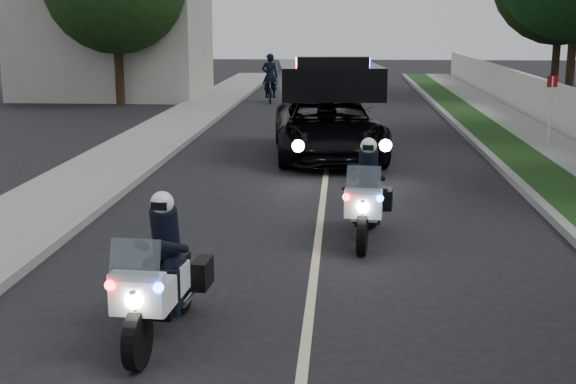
{
  "coord_description": "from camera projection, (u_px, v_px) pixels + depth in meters",
  "views": [
    {
      "loc": [
        0.37,
        -8.71,
        3.48
      ],
      "look_at": [
        -0.42,
        2.29,
        1.0
      ],
      "focal_mm": 48.1,
      "sensor_mm": 36.0,
      "label": 1
    }
  ],
  "objects": [
    {
      "name": "tree_right_e",
      "position": [
        553.0,
        95.0,
        36.02
      ],
      "size": [
        8.15,
        8.15,
        10.56
      ],
      "primitive_type": null,
      "rotation": [
        0.0,
        0.0,
        0.36
      ],
      "color": "black",
      "rests_on": "ground"
    },
    {
      "name": "grass_verge",
      "position": [
        526.0,
        163.0,
        18.64
      ],
      "size": [
        1.2,
        60.0,
        0.16
      ],
      "primitive_type": "cube",
      "color": "#193814",
      "rests_on": "ground"
    },
    {
      "name": "building_far",
      "position": [
        113.0,
        18.0,
        34.49
      ],
      "size": [
        8.0,
        6.0,
        7.0
      ],
      "primitive_type": "cube",
      "color": "#A8A396",
      "rests_on": "ground"
    },
    {
      "name": "bicycle",
      "position": [
        270.0,
        103.0,
        32.8
      ],
      "size": [
        0.82,
        1.76,
        0.89
      ],
      "primitive_type": "imported",
      "rotation": [
        0.0,
        0.0,
        0.14
      ],
      "color": "black",
      "rests_on": "ground"
    },
    {
      "name": "police_suv",
      "position": [
        328.0,
        156.0,
        19.96
      ],
      "size": [
        3.22,
        5.96,
        2.78
      ],
      "primitive_type": "imported",
      "rotation": [
        0.0,
        0.0,
        0.1
      ],
      "color": "black",
      "rests_on": "ground"
    },
    {
      "name": "cyclist",
      "position": [
        270.0,
        103.0,
        32.8
      ],
      "size": [
        0.72,
        0.53,
        1.86
      ],
      "primitive_type": "imported",
      "rotation": [
        0.0,
        0.0,
        3.27
      ],
      "color": "black",
      "rests_on": "ground"
    },
    {
      "name": "curb_right",
      "position": [
        496.0,
        163.0,
        18.69
      ],
      "size": [
        0.2,
        60.0,
        0.15
      ],
      "primitive_type": "cube",
      "color": "gray",
      "rests_on": "ground"
    },
    {
      "name": "curb_left",
      "position": [
        163.0,
        158.0,
        19.26
      ],
      "size": [
        0.2,
        60.0,
        0.15
      ],
      "primitive_type": "cube",
      "color": "gray",
      "rests_on": "ground"
    },
    {
      "name": "police_moto_left",
      "position": [
        163.0,
        336.0,
        8.65
      ],
      "size": [
        0.82,
        1.98,
        1.64
      ],
      "primitive_type": null,
      "rotation": [
        0.0,
        0.0,
        -0.08
      ],
      "color": "silver",
      "rests_on": "ground"
    },
    {
      "name": "ground",
      "position": [
        309.0,
        315.0,
        9.26
      ],
      "size": [
        120.0,
        120.0,
        0.0
      ],
      "primitive_type": "plane",
      "color": "black",
      "rests_on": "ground"
    },
    {
      "name": "police_moto_right",
      "position": [
        366.0,
        240.0,
        12.44
      ],
      "size": [
        0.87,
        2.0,
        1.65
      ],
      "primitive_type": null,
      "rotation": [
        0.0,
        0.0,
        -0.1
      ],
      "color": "silver",
      "rests_on": "ground"
    },
    {
      "name": "tree_left_far",
      "position": [
        123.0,
        99.0,
        34.17
      ],
      "size": [
        9.19,
        9.19,
        12.36
      ],
      "primitive_type": null,
      "rotation": [
        0.0,
        0.0,
        -0.28
      ],
      "color": "black",
      "rests_on": "ground"
    },
    {
      "name": "lane_marking",
      "position": [
        327.0,
        163.0,
        18.99
      ],
      "size": [
        0.12,
        50.0,
        0.01
      ],
      "primitive_type": "cube",
      "color": "#BFB78C",
      "rests_on": "ground"
    },
    {
      "name": "tree_left_near",
      "position": [
        121.0,
        105.0,
        31.78
      ],
      "size": [
        7.59,
        7.59,
        9.63
      ],
      "primitive_type": null,
      "rotation": [
        0.0,
        0.0,
        0.41
      ],
      "color": "#193B13",
      "rests_on": "ground"
    },
    {
      "name": "tree_right_d",
      "position": [
        568.0,
        102.0,
        33.17
      ],
      "size": [
        7.04,
        7.04,
        11.68
      ],
      "primitive_type": null,
      "rotation": [
        0.0,
        0.0,
        0.0
      ],
      "color": "#153F16",
      "rests_on": "ground"
    },
    {
      "name": "sidewalk_left",
      "position": [
        120.0,
        158.0,
        19.34
      ],
      "size": [
        2.0,
        60.0,
        0.16
      ],
      "primitive_type": "cube",
      "color": "gray",
      "rests_on": "ground"
    },
    {
      "name": "sign_post",
      "position": [
        547.0,
        148.0,
        21.2
      ],
      "size": [
        0.41,
        0.41,
        2.06
      ],
      "primitive_type": null,
      "rotation": [
        0.0,
        0.0,
        0.32
      ],
      "color": "red",
      "rests_on": "ground"
    }
  ]
}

